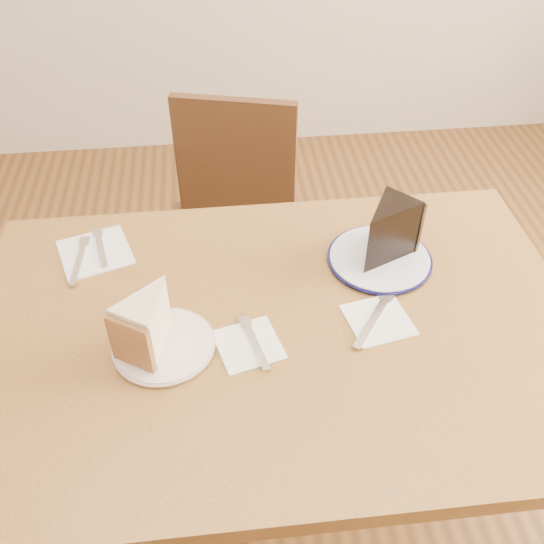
{
  "coord_description": "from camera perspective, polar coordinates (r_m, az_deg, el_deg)",
  "views": [
    {
      "loc": [
        -0.1,
        -0.8,
        1.63
      ],
      "look_at": [
        -0.0,
        0.1,
        0.8
      ],
      "focal_mm": 40.0,
      "sensor_mm": 36.0,
      "label": 1
    }
  ],
  "objects": [
    {
      "name": "carrot_cake",
      "position": [
        1.13,
        -11.3,
        -4.51
      ],
      "size": [
        0.13,
        0.14,
        0.1
      ],
      "primitive_type": null,
      "rotation": [
        0.0,
        0.0,
        -0.56
      ],
      "color": "white",
      "rests_on": "plate_cream"
    },
    {
      "name": "fork_spare",
      "position": [
        1.4,
        -15.82,
        2.21
      ],
      "size": [
        0.04,
        0.14,
        0.0
      ],
      "primitive_type": "cube",
      "rotation": [
        0.0,
        0.0,
        0.22
      ],
      "color": "silver",
      "rests_on": "napkin_spare"
    },
    {
      "name": "plate_navy",
      "position": [
        1.34,
        10.08,
        1.23
      ],
      "size": [
        0.22,
        0.22,
        0.01
      ],
      "primitive_type": "cylinder",
      "color": "white",
      "rests_on": "table"
    },
    {
      "name": "napkin_spare",
      "position": [
        1.4,
        -16.29,
        1.78
      ],
      "size": [
        0.19,
        0.19,
        0.0
      ],
      "primitive_type": "cube",
      "rotation": [
        0.0,
        0.0,
        0.32
      ],
      "color": "white",
      "rests_on": "table"
    },
    {
      "name": "chocolate_cake",
      "position": [
        1.3,
        10.49,
        3.35
      ],
      "size": [
        0.16,
        0.16,
        0.12
      ],
      "primitive_type": null,
      "rotation": [
        0.0,
        0.0,
        2.32
      ],
      "color": "black",
      "rests_on": "plate_navy"
    },
    {
      "name": "knife_navy",
      "position": [
        1.21,
        9.52,
        -4.43
      ],
      "size": [
        0.11,
        0.15,
        0.0
      ],
      "primitive_type": "cube",
      "rotation": [
        0.0,
        0.0,
        -0.63
      ],
      "color": "silver",
      "rests_on": "napkin_navy"
    },
    {
      "name": "table",
      "position": [
        1.27,
        0.6,
        -7.98
      ],
      "size": [
        1.2,
        0.8,
        0.75
      ],
      "color": "brown",
      "rests_on": "ground"
    },
    {
      "name": "chair_far",
      "position": [
        1.83,
        -4.01,
        3.32
      ],
      "size": [
        0.52,
        0.52,
        0.86
      ],
      "rotation": [
        0.0,
        0.0,
        2.88
      ],
      "color": "#351D0F",
      "rests_on": "ground"
    },
    {
      "name": "napkin_navy",
      "position": [
        1.21,
        9.98,
        -4.48
      ],
      "size": [
        0.14,
        0.14,
        0.0
      ],
      "primitive_type": "cube",
      "rotation": [
        0.0,
        0.0,
        0.2
      ],
      "color": "white",
      "rests_on": "table"
    },
    {
      "name": "ground",
      "position": [
        1.82,
        0.45,
        -21.19
      ],
      "size": [
        4.0,
        4.0,
        0.0
      ],
      "primitive_type": "plane",
      "color": "#482C13",
      "rests_on": "ground"
    },
    {
      "name": "napkin_cream",
      "position": [
        1.15,
        -2.21,
        -6.86
      ],
      "size": [
        0.14,
        0.14,
        0.0
      ],
      "primitive_type": "cube",
      "rotation": [
        0.0,
        0.0,
        0.26
      ],
      "color": "white",
      "rests_on": "table"
    },
    {
      "name": "plate_cream",
      "position": [
        1.16,
        -10.13,
        -6.84
      ],
      "size": [
        0.18,
        0.18,
        0.01
      ],
      "primitive_type": "cylinder",
      "color": "silver",
      "rests_on": "table"
    },
    {
      "name": "knife_spare",
      "position": [
        1.38,
        -17.69,
        0.98
      ],
      "size": [
        0.02,
        0.16,
        0.0
      ],
      "primitive_type": "cube",
      "rotation": [
        0.0,
        0.0,
        -0.06
      ],
      "color": "silver",
      "rests_on": "napkin_spare"
    },
    {
      "name": "fork_cream",
      "position": [
        1.15,
        -1.65,
        -6.68
      ],
      "size": [
        0.05,
        0.14,
        0.0
      ],
      "primitive_type": "cube",
      "rotation": [
        0.0,
        0.0,
        0.24
      ],
      "color": "silver",
      "rests_on": "napkin_cream"
    }
  ]
}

